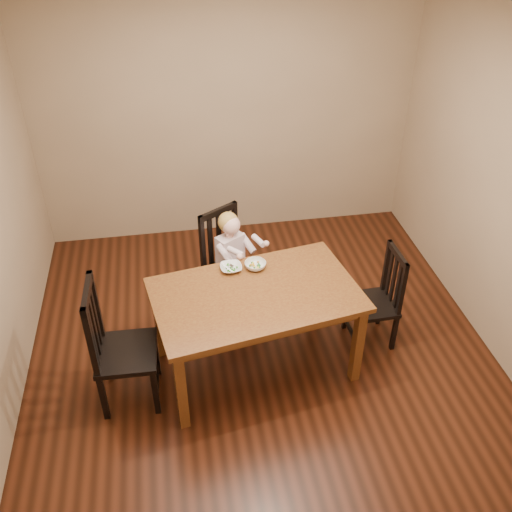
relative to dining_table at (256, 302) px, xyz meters
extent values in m
cube|color=#411B0D|center=(0.07, 0.24, -0.71)|extent=(4.00, 4.00, 0.01)
cube|color=silver|center=(0.07, 0.24, 1.99)|extent=(4.00, 4.00, 0.01)
cube|color=#937A5D|center=(0.07, 2.24, 0.64)|extent=(4.00, 0.01, 2.70)
cube|color=#937A5D|center=(0.07, -1.76, 0.64)|extent=(4.00, 0.01, 2.70)
cube|color=#937A5D|center=(2.07, 0.24, 0.64)|extent=(0.01, 4.00, 2.70)
cube|color=#512513|center=(0.00, 0.00, 0.07)|extent=(1.73, 1.21, 0.04)
cube|color=#512513|center=(0.00, 0.00, 0.01)|extent=(1.59, 1.06, 0.09)
cube|color=#512513|center=(-0.65, -0.52, -0.33)|extent=(0.09, 0.09, 0.76)
cube|color=#512513|center=(0.78, -0.28, -0.33)|extent=(0.09, 0.09, 0.76)
cube|color=#512513|center=(-0.78, 0.28, -0.33)|extent=(0.09, 0.09, 0.76)
cube|color=#512513|center=(0.65, 0.52, -0.33)|extent=(0.09, 0.09, 0.76)
cube|color=black|center=(-0.09, 0.80, -0.28)|extent=(0.59, 0.59, 0.04)
cube|color=black|center=(-0.02, 1.05, -0.50)|extent=(0.05, 0.05, 0.41)
cube|color=black|center=(-0.34, 0.86, -0.50)|extent=(0.05, 0.05, 0.41)
cube|color=black|center=(0.17, 0.75, -0.50)|extent=(0.05, 0.05, 0.41)
cube|color=black|center=(-0.16, 0.55, -0.50)|extent=(0.05, 0.05, 0.41)
cube|color=black|center=(-0.02, 1.05, 0.03)|extent=(0.05, 0.05, 0.57)
cube|color=black|center=(-0.34, 0.86, 0.03)|extent=(0.05, 0.05, 0.57)
cube|color=black|center=(-0.18, 0.95, 0.28)|extent=(0.38, 0.25, 0.06)
cube|color=black|center=(-0.10, 1.01, 0.00)|extent=(0.05, 0.04, 0.49)
cube|color=black|center=(-0.18, 0.95, 0.00)|extent=(0.05, 0.04, 0.49)
cube|color=black|center=(-0.27, 0.90, 0.00)|extent=(0.05, 0.04, 0.49)
cube|color=black|center=(-1.03, -0.15, -0.24)|extent=(0.47, 0.49, 0.04)
cube|color=black|center=(-1.22, 0.06, -0.48)|extent=(0.04, 0.04, 0.45)
cube|color=black|center=(-1.24, -0.35, -0.48)|extent=(0.04, 0.04, 0.45)
cube|color=black|center=(-0.83, 0.05, -0.48)|extent=(0.04, 0.04, 0.45)
cube|color=black|center=(-0.84, -0.36, -0.48)|extent=(0.04, 0.04, 0.45)
cube|color=black|center=(-1.22, 0.06, 0.10)|extent=(0.04, 0.04, 0.62)
cube|color=black|center=(-1.24, -0.35, 0.10)|extent=(0.04, 0.04, 0.62)
cube|color=black|center=(-1.23, -0.14, 0.37)|extent=(0.05, 0.46, 0.07)
cube|color=black|center=(-1.23, -0.04, 0.06)|extent=(0.02, 0.05, 0.53)
cube|color=black|center=(-1.23, -0.14, 0.06)|extent=(0.02, 0.05, 0.53)
cube|color=black|center=(-1.23, -0.25, 0.06)|extent=(0.02, 0.05, 0.53)
cube|color=black|center=(1.05, 0.16, -0.31)|extent=(0.39, 0.41, 0.04)
cube|color=black|center=(1.22, -0.01, -0.52)|extent=(0.04, 0.04, 0.37)
cube|color=black|center=(1.21, 0.34, -0.52)|extent=(0.04, 0.04, 0.37)
cube|color=black|center=(0.89, -0.02, -0.52)|extent=(0.04, 0.04, 0.37)
cube|color=black|center=(0.88, 0.33, -0.52)|extent=(0.04, 0.04, 0.37)
cube|color=black|center=(1.22, -0.01, -0.04)|extent=(0.04, 0.04, 0.52)
cube|color=black|center=(1.21, 0.34, -0.04)|extent=(0.04, 0.04, 0.52)
cube|color=black|center=(1.22, 0.17, 0.19)|extent=(0.04, 0.38, 0.05)
cube|color=black|center=(1.22, 0.08, -0.06)|extent=(0.02, 0.04, 0.45)
cube|color=black|center=(1.22, 0.17, -0.06)|extent=(0.02, 0.04, 0.45)
cube|color=black|center=(1.21, 0.26, -0.06)|extent=(0.02, 0.04, 0.45)
imported|color=white|center=(-0.15, 0.33, 0.11)|extent=(0.19, 0.19, 0.04)
imported|color=white|center=(0.05, 0.32, 0.12)|extent=(0.18, 0.18, 0.06)
cube|color=silver|center=(-0.19, 0.30, 0.14)|extent=(0.09, 0.09, 0.05)
cube|color=silver|center=(-0.19, 0.30, 0.13)|extent=(0.04, 0.04, 0.01)
camera|label=1|loc=(-0.58, -3.40, 2.90)|focal=40.00mm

